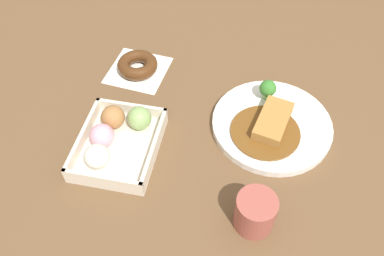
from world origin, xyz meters
TOP-DOWN VIEW (x-y plane):
  - ground_plane at (0.00, 0.00)m, footprint 1.60×1.60m
  - curry_plate at (-0.06, 0.14)m, footprint 0.27×0.27m
  - donut_box at (0.06, -0.19)m, footprint 0.21×0.17m
  - chocolate_ring_donut at (-0.19, -0.21)m, footprint 0.16×0.16m
  - coffee_mug at (0.18, 0.13)m, footprint 0.08×0.08m

SIDE VIEW (x-z plane):
  - ground_plane at x=0.00m, z-range 0.00..0.00m
  - curry_plate at x=-0.06m, z-range -0.02..0.05m
  - chocolate_ring_donut at x=-0.19m, z-range 0.00..0.03m
  - donut_box at x=0.06m, z-range -0.01..0.06m
  - coffee_mug at x=0.18m, z-range 0.00..0.08m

